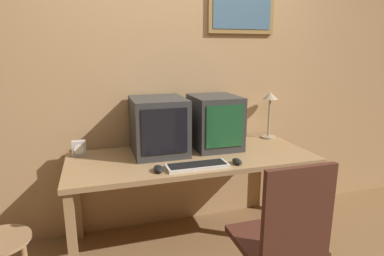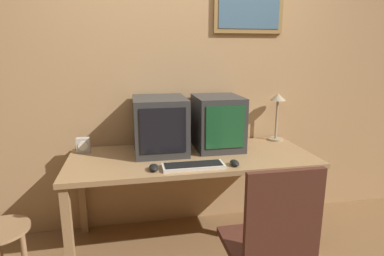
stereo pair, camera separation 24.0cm
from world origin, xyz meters
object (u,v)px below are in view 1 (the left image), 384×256
Objects in this scene: mouse_near_keyboard at (237,161)px; monitor_left at (159,126)px; desk_clock at (79,148)px; monitor_right at (215,122)px; keyboard_main at (197,166)px; mouse_far_corner at (159,169)px; desk_lamp at (270,105)px; side_stool at (0,255)px; office_chair at (280,251)px.

monitor_left is at bearing 138.26° from mouse_near_keyboard.
desk_clock is (-1.07, 0.52, 0.04)m from mouse_near_keyboard.
monitor_right is 1.01× the size of keyboard_main.
mouse_far_corner is 1.29m from desk_lamp.
keyboard_main is 1.30m from side_stool.
mouse_far_corner is at bearing 178.38° from mouse_near_keyboard.
keyboard_main is at bearing -124.37° from monitor_right.
mouse_far_corner is at bearing -154.18° from desk_lamp.
office_chair is at bearing -61.38° from keyboard_main.
desk_clock is 1.59m from office_chair.
office_chair reaches higher than desk_clock.
monitor_right reaches higher than side_stool.
mouse_near_keyboard reaches higher than keyboard_main.
desk_clock is 0.26× the size of side_stool.
mouse_far_corner is (-0.27, -0.00, 0.01)m from keyboard_main.
monitor_right is 0.94× the size of side_stool.
desk_lamp reaches higher than office_chair.
monitor_right is at bearing 90.42° from mouse_near_keyboard.
monitor_left is 1.06m from desk_lamp.
monitor_right is 1.03× the size of desk_lamp.
office_chair is at bearing -44.58° from desk_clock.
mouse_near_keyboard reaches higher than side_stool.
monitor_right is 1.14m from office_chair.
desk_lamp is at bearing 32.31° from keyboard_main.
mouse_far_corner is 1.05m from side_stool.
mouse_far_corner reaches higher than mouse_near_keyboard.
monitor_right is 3.88× the size of mouse_far_corner.
side_stool is (-2.10, -0.61, -0.69)m from desk_lamp.
desk_clock is (-0.60, 0.10, -0.16)m from monitor_left.
mouse_near_keyboard is at bearing -1.62° from mouse_far_corner.
mouse_far_corner is at bearing -101.98° from monitor_left.
monitor_left is at bearing 114.40° from keyboard_main.
mouse_near_keyboard is 0.85m from desk_lamp.
monitor_left reaches higher than keyboard_main.
monitor_right is 0.60m from desk_lamp.
side_stool is at bearing -128.79° from desk_clock.
office_chair is (0.50, -0.98, -0.55)m from monitor_left.
keyboard_main is 0.93× the size of side_stool.
monitor_left is 1.10× the size of desk_lamp.
monitor_left is 1.30m from side_stool.
monitor_left is 1.00× the size of side_stool.
monitor_left is 1.07× the size of monitor_right.
office_chair is at bearing -18.32° from side_stool.
keyboard_main is at bearing 2.87° from side_stool.
desk_lamp reaches higher than keyboard_main.
side_stool is at bearing -156.09° from monitor_left.
keyboard_main is 0.29m from mouse_near_keyboard.
desk_clock reaches higher than keyboard_main.
desk_lamp is 0.43× the size of office_chair.
side_stool is at bearing 161.68° from office_chair.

